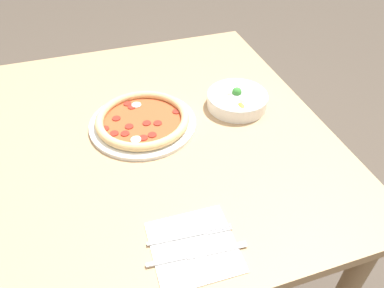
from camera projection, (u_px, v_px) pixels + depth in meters
The scene contains 7 objects.
ground_plane at pixel (169, 265), 1.67m from camera, with size 8.00×8.00×0.00m, color #4C4238.
dining_table at pixel (161, 155), 1.23m from camera, with size 1.15×1.01×0.78m.
pizza at pixel (143, 121), 1.16m from camera, with size 0.33×0.33×0.04m.
bowl at pixel (237, 99), 1.23m from camera, with size 0.20×0.20×0.07m.
napkin at pixel (194, 247), 0.84m from camera, with size 0.19×0.19×0.00m.
fork at pixel (189, 236), 0.86m from camera, with size 0.03×0.20×0.00m.
knife at pixel (193, 255), 0.82m from camera, with size 0.03×0.23×0.01m.
Camera 1 is at (0.88, -0.18, 1.51)m, focal length 35.00 mm.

